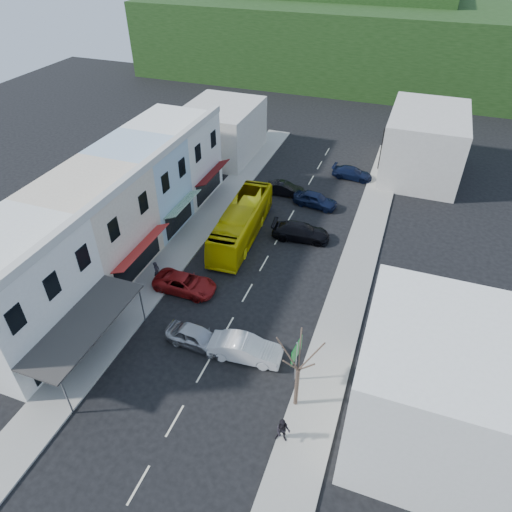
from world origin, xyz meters
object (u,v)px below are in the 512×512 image
at_px(street_tree, 298,370).
at_px(traffic_signal, 381,149).
at_px(direction_sign, 296,362).
at_px(car_red, 185,283).
at_px(car_white, 245,350).
at_px(pedestrian_right, 283,431).
at_px(car_silver, 197,337).
at_px(bus, 242,223).
at_px(pedestrian_left, 157,272).

distance_m(street_tree, traffic_signal, 33.67).
bearing_deg(direction_sign, car_red, 159.44).
height_order(car_red, traffic_signal, traffic_signal).
xyz_separation_m(car_white, traffic_signal, (4.42, 31.23, 1.81)).
height_order(pedestrian_right, direction_sign, direction_sign).
bearing_deg(car_silver, car_white, -84.73).
xyz_separation_m(bus, pedestrian_left, (-4.06, -8.17, -0.55)).
distance_m(car_white, traffic_signal, 31.59).
height_order(car_silver, street_tree, street_tree).
distance_m(bus, car_white, 14.20).
bearing_deg(pedestrian_left, car_silver, -140.31).
xyz_separation_m(pedestrian_left, pedestrian_right, (13.60, -9.92, 0.00)).
distance_m(car_white, pedestrian_right, 6.49).
bearing_deg(pedestrian_right, traffic_signal, 83.62).
xyz_separation_m(car_white, pedestrian_right, (4.14, -4.98, 0.30)).
distance_m(bus, pedestrian_right, 20.46).
height_order(pedestrian_right, street_tree, street_tree).
relative_size(pedestrian_right, street_tree, 0.26).
xyz_separation_m(pedestrian_right, traffic_signal, (0.28, 36.21, 1.51)).
bearing_deg(direction_sign, car_white, 175.14).
height_order(car_silver, direction_sign, direction_sign).
bearing_deg(car_red, direction_sign, -117.61).
height_order(pedestrian_left, street_tree, street_tree).
xyz_separation_m(car_red, pedestrian_left, (-2.59, 0.23, 0.30)).
xyz_separation_m(car_white, car_red, (-6.87, 4.71, 0.00)).
bearing_deg(pedestrian_left, direction_sign, -123.52).
relative_size(car_white, pedestrian_left, 2.59).
bearing_deg(car_red, pedestrian_right, -131.44).
height_order(bus, car_red, bus).
xyz_separation_m(car_white, direction_sign, (3.62, -0.76, 1.08)).
height_order(car_white, pedestrian_left, pedestrian_left).
height_order(car_white, street_tree, street_tree).
relative_size(car_white, street_tree, 0.68).
bearing_deg(car_red, car_white, -124.52).
distance_m(car_silver, pedestrian_right, 9.11).
bearing_deg(car_white, direction_sign, -107.05).
xyz_separation_m(car_silver, street_tree, (7.70, -2.34, 2.56)).
bearing_deg(direction_sign, car_silver, -178.37).
height_order(direction_sign, traffic_signal, traffic_signal).
bearing_deg(pedestrian_right, car_silver, 141.54).
bearing_deg(traffic_signal, pedestrian_right, 92.44).
height_order(pedestrian_left, direction_sign, direction_sign).
bearing_deg(car_red, bus, -10.06).
height_order(pedestrian_left, pedestrian_right, same).
bearing_deg(bus, car_white, -71.10).
xyz_separation_m(direction_sign, street_tree, (0.55, -1.67, 1.48)).
height_order(bus, car_silver, bus).
relative_size(car_silver, pedestrian_right, 2.59).
distance_m(car_silver, street_tree, 8.45).
bearing_deg(traffic_signal, pedestrian_left, 65.06).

